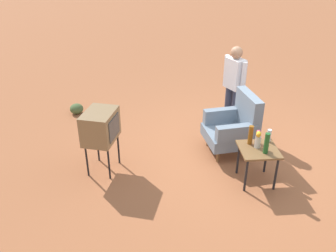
% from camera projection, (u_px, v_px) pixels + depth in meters
% --- Properties ---
extents(ground_plane, '(60.00, 60.00, 0.00)m').
position_uv_depth(ground_plane, '(235.00, 152.00, 6.26)').
color(ground_plane, '#A05B38').
extents(armchair, '(0.87, 0.88, 1.06)m').
position_uv_depth(armchair, '(235.00, 126.00, 6.07)').
color(armchair, brown).
rests_on(armchair, ground).
extents(side_table, '(0.56, 0.56, 0.58)m').
position_uv_depth(side_table, '(258.00, 153.00, 5.30)').
color(side_table, black).
rests_on(side_table, ground).
extents(tv_on_stand, '(0.70, 0.60, 1.03)m').
position_uv_depth(tv_on_stand, '(100.00, 127.00, 5.44)').
color(tv_on_stand, black).
rests_on(tv_on_stand, ground).
extents(person_standing, '(0.52, 0.36, 1.64)m').
position_uv_depth(person_standing, '(234.00, 84.00, 6.58)').
color(person_standing, '#2D3347').
rests_on(person_standing, ground).
extents(bottle_short_clear, '(0.06, 0.06, 0.20)m').
position_uv_depth(bottle_short_clear, '(269.00, 136.00, 5.40)').
color(bottle_short_clear, silver).
rests_on(bottle_short_clear, side_table).
extents(bottle_tall_amber, '(0.07, 0.07, 0.30)m').
position_uv_depth(bottle_tall_amber, '(251.00, 135.00, 5.31)').
color(bottle_tall_amber, brown).
rests_on(bottle_tall_amber, side_table).
extents(soda_can_red, '(0.07, 0.07, 0.12)m').
position_uv_depth(soda_can_red, '(259.00, 140.00, 5.36)').
color(soda_can_red, red).
rests_on(soda_can_red, side_table).
extents(bottle_wine_green, '(0.07, 0.07, 0.32)m').
position_uv_depth(bottle_wine_green, '(267.00, 143.00, 5.08)').
color(bottle_wine_green, '#1E5623').
rests_on(bottle_wine_green, side_table).
extents(flower_vase, '(0.15, 0.10, 0.27)m').
position_uv_depth(flower_vase, '(258.00, 138.00, 5.23)').
color(flower_vase, silver).
rests_on(flower_vase, side_table).
extents(shrub_mid, '(0.28, 0.28, 0.22)m').
position_uv_depth(shrub_mid, '(77.00, 109.00, 7.57)').
color(shrub_mid, '#475B33').
rests_on(shrub_mid, ground).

